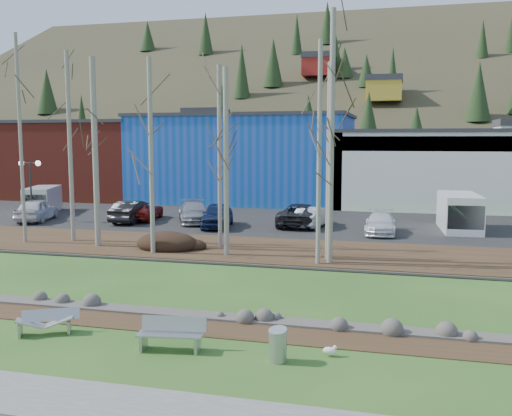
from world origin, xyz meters
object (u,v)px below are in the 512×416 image
(car_3, at_px, (194,212))
(car_4, at_px, (217,215))
(van_white, at_px, (460,213))
(bench_damaged, at_px, (47,322))
(litter_bin, at_px, (278,347))
(car_1, at_px, (133,211))
(street_lamp, at_px, (30,174))
(van_grey, at_px, (42,200))
(car_2, at_px, (142,211))
(seagull, at_px, (330,350))
(car_5, at_px, (313,217))
(bench_intact, at_px, (171,334))
(car_7, at_px, (380,223))
(car_0, at_px, (37,210))
(car_6, at_px, (301,215))

(car_3, relative_size, car_4, 1.07)
(van_white, bearing_deg, bench_damaged, -124.24)
(litter_bin, bearing_deg, car_1, 124.56)
(street_lamp, distance_m, van_grey, 5.36)
(car_2, bearing_deg, car_1, 73.24)
(litter_bin, relative_size, seagull, 1.94)
(van_grey, bearing_deg, car_5, -25.13)
(bench_intact, distance_m, car_7, 21.85)
(car_0, height_order, van_white, van_white)
(car_0, height_order, car_4, car_0)
(car_3, bearing_deg, car_0, 166.74)
(car_1, height_order, car_6, car_1)
(street_lamp, distance_m, car_4, 13.99)
(car_6, bearing_deg, litter_bin, 99.70)
(car_3, bearing_deg, bench_intact, -95.10)
(litter_bin, height_order, car_5, car_5)
(bench_intact, distance_m, car_5, 22.80)
(car_0, xyz_separation_m, car_6, (18.74, 2.42, -0.04))
(bench_intact, distance_m, van_grey, 32.92)
(litter_bin, distance_m, car_1, 26.83)
(bench_damaged, xyz_separation_m, van_grey, (-17.25, 24.63, 0.78))
(car_3, relative_size, van_grey, 1.00)
(bench_damaged, bearing_deg, car_2, 80.69)
(street_lamp, bearing_deg, van_white, -0.54)
(seagull, height_order, car_3, car_3)
(van_grey, bearing_deg, litter_bin, -65.08)
(street_lamp, xyz_separation_m, car_3, (11.45, 2.27, -2.67))
(seagull, xyz_separation_m, car_4, (-10.00, 20.59, 0.77))
(car_2, distance_m, van_white, 21.83)
(car_2, bearing_deg, litter_bin, 114.70)
(car_3, distance_m, car_6, 7.58)
(car_1, bearing_deg, bench_damaged, 108.97)
(bench_intact, relative_size, litter_bin, 2.31)
(litter_bin, height_order, car_4, car_4)
(car_3, xyz_separation_m, car_7, (12.90, -1.66, -0.08))
(litter_bin, xyz_separation_m, van_white, (6.77, 23.72, 0.89))
(bench_intact, height_order, bench_damaged, bench_intact)
(street_lamp, xyz_separation_m, car_1, (7.21, 1.35, -2.64))
(bench_damaged, distance_m, van_grey, 30.07)
(car_1, bearing_deg, bench_intact, 117.84)
(car_1, height_order, car_5, car_1)
(car_1, relative_size, car_4, 0.99)
(car_5, bearing_deg, street_lamp, 16.86)
(bench_intact, height_order, car_0, car_0)
(litter_bin, relative_size, car_1, 0.18)
(street_lamp, bearing_deg, car_5, -0.23)
(bench_damaged, distance_m, van_white, 27.27)
(car_1, xyz_separation_m, car_4, (6.52, -0.79, 0.04))
(car_3, distance_m, car_5, 8.44)
(car_3, bearing_deg, van_grey, 147.50)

